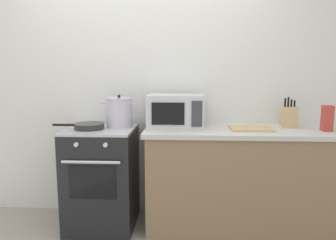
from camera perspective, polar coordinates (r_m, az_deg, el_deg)
name	(u,v)px	position (r m, az deg, el deg)	size (l,w,h in m)	color
back_wall	(174,89)	(3.15, 1.13, 5.51)	(4.40, 0.10, 2.50)	silver
lower_cabinet_right	(239,181)	(3.00, 12.59, -10.68)	(1.64, 0.56, 0.88)	#8C7051
countertop_right	(240,131)	(2.88, 12.89, -2.01)	(1.70, 0.60, 0.04)	beige
stove	(102,177)	(3.03, -11.75, -10.06)	(0.60, 0.64, 0.92)	black
stock_pot	(119,112)	(2.93, -8.74, 1.35)	(0.33, 0.24, 0.30)	silver
frying_pan	(89,126)	(2.90, -14.08, -1.09)	(0.46, 0.26, 0.05)	#28282B
microwave	(176,111)	(2.87, 1.38, 1.60)	(0.50, 0.37, 0.30)	silver
cutting_board	(251,129)	(2.87, 14.69, -1.50)	(0.36, 0.26, 0.02)	tan
knife_block	(289,117)	(3.09, 20.93, 0.57)	(0.13, 0.10, 0.28)	tan
pasta_box	(327,118)	(3.02, 26.70, 0.27)	(0.08, 0.08, 0.22)	#B73D33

